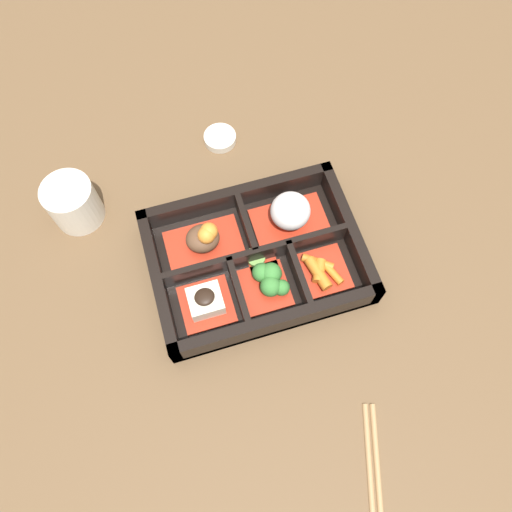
{
  "coord_description": "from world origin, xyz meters",
  "views": [
    {
      "loc": [
        -0.08,
        -0.26,
        0.63
      ],
      "look_at": [
        0.0,
        0.0,
        0.03
      ],
      "focal_mm": 35.0,
      "sensor_mm": 36.0,
      "label": 1
    }
  ],
  "objects_px": {
    "bowl_rice": "(290,213)",
    "chopsticks": "(376,503)",
    "tea_cup": "(73,202)",
    "sauce_dish": "(220,138)"
  },
  "relations": [
    {
      "from": "bowl_rice",
      "to": "chopsticks",
      "type": "distance_m",
      "value": 0.37
    },
    {
      "from": "bowl_rice",
      "to": "tea_cup",
      "type": "xyz_separation_m",
      "value": [
        -0.28,
        0.1,
        -0.0
      ]
    },
    {
      "from": "tea_cup",
      "to": "chopsticks",
      "type": "xyz_separation_m",
      "value": [
        0.26,
        -0.47,
        -0.03
      ]
    },
    {
      "from": "tea_cup",
      "to": "chopsticks",
      "type": "relative_size",
      "value": 0.33
    },
    {
      "from": "tea_cup",
      "to": "sauce_dish",
      "type": "bearing_deg",
      "value": 16.73
    },
    {
      "from": "tea_cup",
      "to": "chopsticks",
      "type": "height_order",
      "value": "tea_cup"
    },
    {
      "from": "bowl_rice",
      "to": "tea_cup",
      "type": "bearing_deg",
      "value": 160.05
    },
    {
      "from": "chopsticks",
      "to": "bowl_rice",
      "type": "bearing_deg",
      "value": 87.37
    },
    {
      "from": "tea_cup",
      "to": "chopsticks",
      "type": "bearing_deg",
      "value": -60.6
    },
    {
      "from": "bowl_rice",
      "to": "sauce_dish",
      "type": "distance_m",
      "value": 0.18
    }
  ]
}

